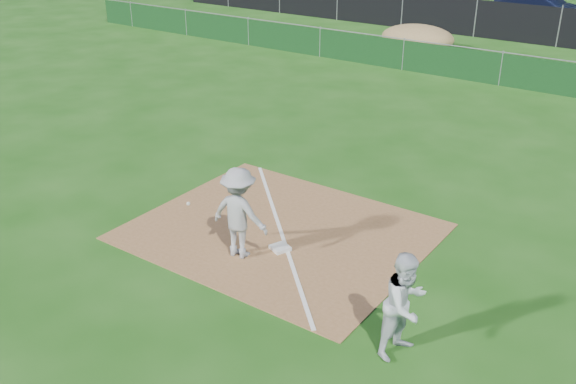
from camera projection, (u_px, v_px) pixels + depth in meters
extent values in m
plane|color=#194C10|center=(446.00, 121.00, 20.43)|extent=(90.00, 90.00, 0.00)
cube|color=brown|center=(281.00, 231.00, 13.78)|extent=(6.00, 5.00, 0.02)
cube|color=white|center=(281.00, 231.00, 13.78)|extent=(5.01, 5.01, 0.01)
cube|color=black|center=(501.00, 70.00, 23.86)|extent=(44.00, 0.05, 1.20)
ellipsoid|color=olive|center=(417.00, 38.00, 29.07)|extent=(3.38, 2.60, 1.17)
cube|color=black|center=(559.00, 28.00, 29.64)|extent=(46.00, 0.04, 1.80)
cube|color=silver|center=(280.00, 248.00, 13.06)|extent=(0.46, 0.46, 0.07)
imported|color=#ACACAE|center=(239.00, 213.00, 12.49)|extent=(1.28, 0.82, 1.87)
sphere|color=white|center=(188.00, 204.00, 13.55)|extent=(0.08, 0.08, 0.08)
imported|color=silver|center=(405.00, 305.00, 9.84)|extent=(0.86, 1.00, 1.78)
imported|color=#B8BAC1|center=(445.00, 2.00, 37.00)|extent=(4.97, 2.74, 1.60)
imported|color=black|center=(541.00, 8.00, 34.96)|extent=(4.97, 2.14, 1.59)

